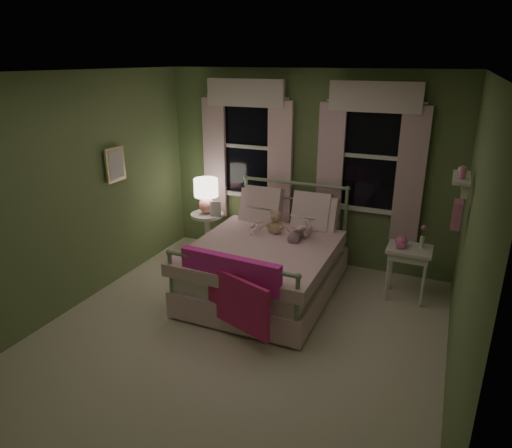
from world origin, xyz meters
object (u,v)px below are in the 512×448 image
at_px(child_left, 260,208).
at_px(nightstand_right, 409,256).
at_px(child_right, 302,210).
at_px(teddy_bear, 276,224).
at_px(nightstand_left, 208,229).
at_px(table_lamp, 206,193).
at_px(bed, 267,263).

relative_size(child_left, nightstand_right, 1.08).
relative_size(child_right, teddy_bear, 2.63).
relative_size(teddy_bear, nightstand_right, 0.48).
bearing_deg(child_left, teddy_bear, 147.47).
bearing_deg(child_right, child_left, 0.62).
relative_size(child_left, child_right, 0.87).
bearing_deg(child_right, nightstand_right, -175.60).
bearing_deg(teddy_bear, nightstand_left, 161.83).
height_order(child_right, teddy_bear, child_right).
height_order(child_left, table_lamp, child_left).
relative_size(teddy_bear, nightstand_left, 0.47).
distance_m(child_left, nightstand_left, 1.06).
bearing_deg(nightstand_left, teddy_bear, -18.17).
distance_m(teddy_bear, nightstand_right, 1.61).
distance_m(teddy_bear, table_lamp, 1.26).
xyz_separation_m(bed, child_right, (0.28, 0.42, 0.59)).
distance_m(child_left, nightstand_right, 1.89).
bearing_deg(child_right, nightstand_left, -8.35).
bearing_deg(bed, teddy_bear, 90.00).
xyz_separation_m(table_lamp, nightstand_right, (2.76, -0.15, -0.40)).
height_order(bed, table_lamp, bed).
xyz_separation_m(child_left, child_right, (0.56, 0.00, 0.05)).
distance_m(bed, child_left, 0.73).
bearing_deg(table_lamp, nightstand_right, -3.04).
bearing_deg(nightstand_right, nightstand_left, 176.96).
bearing_deg(child_left, nightstand_right, 179.60).
bearing_deg(bed, nightstand_left, 151.22).
height_order(bed, nightstand_right, bed).
bearing_deg(bed, child_right, 56.40).
relative_size(bed, child_left, 2.93).
bearing_deg(nightstand_right, child_right, -176.22).
distance_m(child_left, child_right, 0.56).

